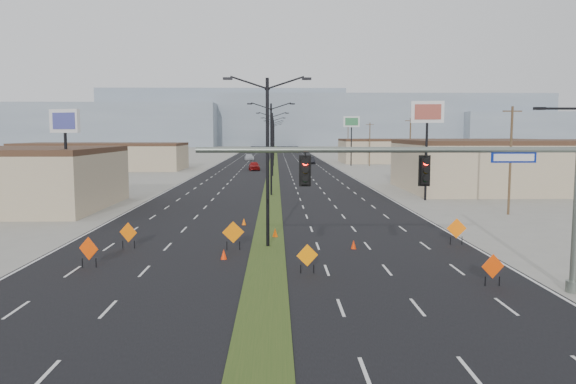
{
  "coord_description": "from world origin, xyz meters",
  "views": [
    {
      "loc": [
        0.48,
        -21.18,
        6.78
      ],
      "look_at": [
        1.23,
        12.98,
        3.2
      ],
      "focal_mm": 35.0,
      "sensor_mm": 36.0,
      "label": 1
    }
  ],
  "objects_px": {
    "construction_sign_4": "(493,268)",
    "construction_sign_1": "(128,233)",
    "car_left": "(254,166)",
    "car_mid": "(311,160)",
    "streetlight_4": "(274,139)",
    "pole_sign_east_near": "(427,119)",
    "streetlight_2": "(273,142)",
    "cone_0": "(224,254)",
    "construction_sign_2": "(233,233)",
    "streetlight_3": "(273,140)",
    "construction_sign_3": "(307,257)",
    "streetlight_5": "(274,138)",
    "pole_sign_west": "(65,130)",
    "streetlight_6": "(274,137)",
    "pole_sign_east_far": "(351,125)",
    "cone_2": "(275,233)",
    "car_far": "(249,157)",
    "construction_sign_0": "(89,250)",
    "cone_1": "(354,245)",
    "streetlight_0": "(268,156)",
    "cone_3": "(244,222)",
    "construction_sign_5": "(457,229)",
    "signal_mast": "(469,181)",
    "streetlight_1": "(271,146)"
  },
  "relations": [
    {
      "from": "construction_sign_4",
      "to": "pole_sign_east_far",
      "type": "xyz_separation_m",
      "value": [
        6.3,
        93.77,
        7.65
      ]
    },
    {
      "from": "streetlight_4",
      "to": "pole_sign_east_near",
      "type": "xyz_separation_m",
      "value": [
        15.73,
        -88.73,
        2.78
      ]
    },
    {
      "from": "streetlight_6",
      "to": "construction_sign_1",
      "type": "distance_m",
      "value": 168.67
    },
    {
      "from": "cone_1",
      "to": "car_mid",
      "type": "bearing_deg",
      "value": 87.99
    },
    {
      "from": "streetlight_4",
      "to": "construction_sign_4",
      "type": "bearing_deg",
      "value": -85.22
    },
    {
      "from": "construction_sign_0",
      "to": "cone_1",
      "type": "bearing_deg",
      "value": 39.61
    },
    {
      "from": "cone_0",
      "to": "construction_sign_2",
      "type": "bearing_deg",
      "value": 82.24
    },
    {
      "from": "streetlight_4",
      "to": "construction_sign_3",
      "type": "relative_size",
      "value": 6.93
    },
    {
      "from": "streetlight_0",
      "to": "pole_sign_east_near",
      "type": "height_order",
      "value": "streetlight_0"
    },
    {
      "from": "construction_sign_0",
      "to": "pole_sign_west",
      "type": "xyz_separation_m",
      "value": [
        -7.58,
        17.91,
        6.14
      ]
    },
    {
      "from": "streetlight_5",
      "to": "construction_sign_2",
      "type": "distance_m",
      "value": 141.05
    },
    {
      "from": "cone_1",
      "to": "streetlight_0",
      "type": "bearing_deg",
      "value": 170.71
    },
    {
      "from": "pole_sign_east_near",
      "to": "car_mid",
      "type": "bearing_deg",
      "value": 102.07
    },
    {
      "from": "car_left",
      "to": "construction_sign_1",
      "type": "distance_m",
      "value": 70.72
    },
    {
      "from": "streetlight_2",
      "to": "construction_sign_3",
      "type": "height_order",
      "value": "streetlight_2"
    },
    {
      "from": "signal_mast",
      "to": "pole_sign_west",
      "type": "distance_m",
      "value": 33.99
    },
    {
      "from": "car_far",
      "to": "streetlight_2",
      "type": "bearing_deg",
      "value": -88.93
    },
    {
      "from": "car_left",
      "to": "pole_sign_east_near",
      "type": "distance_m",
      "value": 51.2
    },
    {
      "from": "streetlight_1",
      "to": "construction_sign_5",
      "type": "height_order",
      "value": "streetlight_1"
    },
    {
      "from": "streetlight_3",
      "to": "streetlight_6",
      "type": "height_order",
      "value": "same"
    },
    {
      "from": "pole_sign_west",
      "to": "pole_sign_east_near",
      "type": "distance_m",
      "value": 33.96
    },
    {
      "from": "streetlight_2",
      "to": "cone_2",
      "type": "bearing_deg",
      "value": -89.53
    },
    {
      "from": "streetlight_0",
      "to": "cone_0",
      "type": "xyz_separation_m",
      "value": [
        -2.33,
        -3.4,
        -5.14
      ]
    },
    {
      "from": "construction_sign_5",
      "to": "pole_sign_west",
      "type": "height_order",
      "value": "pole_sign_west"
    },
    {
      "from": "pole_sign_east_far",
      "to": "cone_3",
      "type": "bearing_deg",
      "value": -90.8
    },
    {
      "from": "construction_sign_1",
      "to": "cone_3",
      "type": "height_order",
      "value": "construction_sign_1"
    },
    {
      "from": "streetlight_5",
      "to": "construction_sign_1",
      "type": "bearing_deg",
      "value": -93.35
    },
    {
      "from": "car_left",
      "to": "car_mid",
      "type": "distance_m",
      "value": 25.77
    },
    {
      "from": "construction_sign_2",
      "to": "streetlight_3",
      "type": "bearing_deg",
      "value": 78.92
    },
    {
      "from": "cone_2",
      "to": "streetlight_5",
      "type": "bearing_deg",
      "value": 90.18
    },
    {
      "from": "streetlight_4",
      "to": "streetlight_3",
      "type": "bearing_deg",
      "value": -90.0
    },
    {
      "from": "streetlight_4",
      "to": "car_mid",
      "type": "bearing_deg",
      "value": -66.22
    },
    {
      "from": "car_mid",
      "to": "pole_sign_east_near",
      "type": "distance_m",
      "value": 70.56
    },
    {
      "from": "streetlight_0",
      "to": "pole_sign_west",
      "type": "xyz_separation_m",
      "value": [
        -16.56,
        12.8,
        1.65
      ]
    },
    {
      "from": "streetlight_5",
      "to": "streetlight_6",
      "type": "distance_m",
      "value": 28.0
    },
    {
      "from": "streetlight_5",
      "to": "construction_sign_5",
      "type": "height_order",
      "value": "streetlight_5"
    },
    {
      "from": "pole_sign_east_near",
      "to": "streetlight_5",
      "type": "bearing_deg",
      "value": 103.71
    },
    {
      "from": "streetlight_0",
      "to": "construction_sign_1",
      "type": "height_order",
      "value": "streetlight_0"
    },
    {
      "from": "cone_2",
      "to": "car_far",
      "type": "bearing_deg",
      "value": 93.6
    },
    {
      "from": "streetlight_2",
      "to": "cone_0",
      "type": "relative_size",
      "value": 17.73
    },
    {
      "from": "signal_mast",
      "to": "car_left",
      "type": "xyz_separation_m",
      "value": [
        -12.04,
        80.15,
        -3.98
      ]
    },
    {
      "from": "streetlight_4",
      "to": "construction_sign_0",
      "type": "height_order",
      "value": "streetlight_4"
    },
    {
      "from": "streetlight_2",
      "to": "construction_sign_4",
      "type": "xyz_separation_m",
      "value": [
        10.11,
        -65.0,
        -4.57
      ]
    },
    {
      "from": "streetlight_3",
      "to": "construction_sign_3",
      "type": "distance_m",
      "value": 90.68
    },
    {
      "from": "construction_sign_4",
      "to": "streetlight_6",
      "type": "bearing_deg",
      "value": 82.86
    },
    {
      "from": "streetlight_6",
      "to": "construction_sign_3",
      "type": "height_order",
      "value": "streetlight_6"
    },
    {
      "from": "construction_sign_4",
      "to": "construction_sign_1",
      "type": "bearing_deg",
      "value": 144.48
    },
    {
      "from": "streetlight_1",
      "to": "car_mid",
      "type": "distance_m",
      "value": 65.74
    },
    {
      "from": "construction_sign_2",
      "to": "construction_sign_4",
      "type": "distance_m",
      "value": 14.53
    },
    {
      "from": "car_far",
      "to": "construction_sign_3",
      "type": "distance_m",
      "value": 115.1
    }
  ]
}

